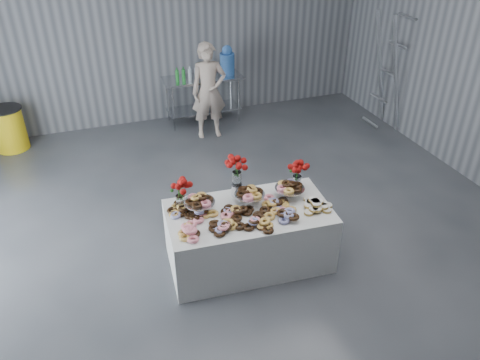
{
  "coord_description": "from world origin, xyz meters",
  "views": [
    {
      "loc": [
        -1.55,
        -4.19,
        3.9
      ],
      "look_at": [
        0.06,
        0.33,
        0.92
      ],
      "focal_mm": 35.0,
      "sensor_mm": 36.0,
      "label": 1
    }
  ],
  "objects_px": {
    "trash_barrel": "(9,129)",
    "stepladder": "(388,72)",
    "display_table": "(249,236)",
    "prep_table": "(203,91)",
    "person": "(209,91)",
    "water_jug": "(227,61)"
  },
  "relations": [
    {
      "from": "prep_table",
      "to": "stepladder",
      "type": "bearing_deg",
      "value": -24.54
    },
    {
      "from": "display_table",
      "to": "water_jug",
      "type": "relative_size",
      "value": 3.43
    },
    {
      "from": "water_jug",
      "to": "trash_barrel",
      "type": "relative_size",
      "value": 0.73
    },
    {
      "from": "prep_table",
      "to": "water_jug",
      "type": "xyz_separation_m",
      "value": [
        0.5,
        -0.0,
        0.53
      ]
    },
    {
      "from": "display_table",
      "to": "prep_table",
      "type": "bearing_deg",
      "value": 81.59
    },
    {
      "from": "prep_table",
      "to": "person",
      "type": "height_order",
      "value": "person"
    },
    {
      "from": "display_table",
      "to": "trash_barrel",
      "type": "xyz_separation_m",
      "value": [
        -2.9,
        4.18,
        0.01
      ]
    },
    {
      "from": "display_table",
      "to": "water_jug",
      "type": "height_order",
      "value": "water_jug"
    },
    {
      "from": "water_jug",
      "to": "trash_barrel",
      "type": "xyz_separation_m",
      "value": [
        -4.01,
        0.0,
        -0.77
      ]
    },
    {
      "from": "trash_barrel",
      "to": "stepladder",
      "type": "relative_size",
      "value": 0.35
    },
    {
      "from": "person",
      "to": "water_jug",
      "type": "bearing_deg",
      "value": 53.93
    },
    {
      "from": "display_table",
      "to": "stepladder",
      "type": "distance_m",
      "value": 4.69
    },
    {
      "from": "person",
      "to": "trash_barrel",
      "type": "bearing_deg",
      "value": 173.79
    },
    {
      "from": "water_jug",
      "to": "stepladder",
      "type": "distance_m",
      "value": 2.97
    },
    {
      "from": "person",
      "to": "stepladder",
      "type": "relative_size",
      "value": 0.79
    },
    {
      "from": "display_table",
      "to": "prep_table",
      "type": "xyz_separation_m",
      "value": [
        0.62,
        4.18,
        0.24
      ]
    },
    {
      "from": "prep_table",
      "to": "person",
      "type": "relative_size",
      "value": 0.87
    },
    {
      "from": "water_jug",
      "to": "person",
      "type": "height_order",
      "value": "person"
    },
    {
      "from": "display_table",
      "to": "person",
      "type": "height_order",
      "value": "person"
    },
    {
      "from": "trash_barrel",
      "to": "stepladder",
      "type": "height_order",
      "value": "stepladder"
    },
    {
      "from": "trash_barrel",
      "to": "stepladder",
      "type": "distance_m",
      "value": 6.81
    },
    {
      "from": "water_jug",
      "to": "person",
      "type": "distance_m",
      "value": 0.91
    }
  ]
}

